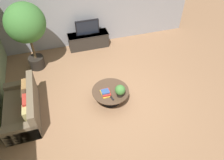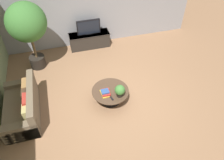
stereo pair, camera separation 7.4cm
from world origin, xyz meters
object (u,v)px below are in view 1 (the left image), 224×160
at_px(media_console, 88,40).
at_px(television, 87,27).
at_px(coffee_table, 110,94).
at_px(potted_palm_tall, 26,26).
at_px(potted_plant_tabletop, 120,90).
at_px(couch_by_wall, 23,108).

distance_m(media_console, television, 0.53).
bearing_deg(coffee_table, television, 90.43).
bearing_deg(potted_palm_tall, media_console, 19.68).
relative_size(coffee_table, potted_plant_tabletop, 2.89).
xyz_separation_m(television, potted_palm_tall, (-1.90, -0.68, 0.74)).
bearing_deg(potted_plant_tabletop, coffee_table, 128.20).
relative_size(coffee_table, potted_palm_tall, 0.46).
relative_size(television, coffee_table, 0.81).
bearing_deg(coffee_table, media_console, 90.43).
bearing_deg(potted_palm_tall, coffee_table, -48.22).
distance_m(coffee_table, couch_by_wall, 2.34).
height_order(media_console, coffee_table, media_console).
xyz_separation_m(television, potted_plant_tabletop, (0.22, -3.08, -0.21)).
xyz_separation_m(coffee_table, potted_palm_tall, (-1.92, 2.15, 1.27)).
bearing_deg(coffee_table, potted_plant_tabletop, -51.80).
bearing_deg(coffee_table, potted_palm_tall, 131.78).
bearing_deg(potted_plant_tabletop, television, 94.00).
xyz_separation_m(coffee_table, couch_by_wall, (-2.33, 0.13, 0.01)).
bearing_deg(potted_palm_tall, couch_by_wall, -101.51).
height_order(media_console, couch_by_wall, couch_by_wall).
bearing_deg(couch_by_wall, media_console, 139.41).
bearing_deg(television, media_console, 90.00).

